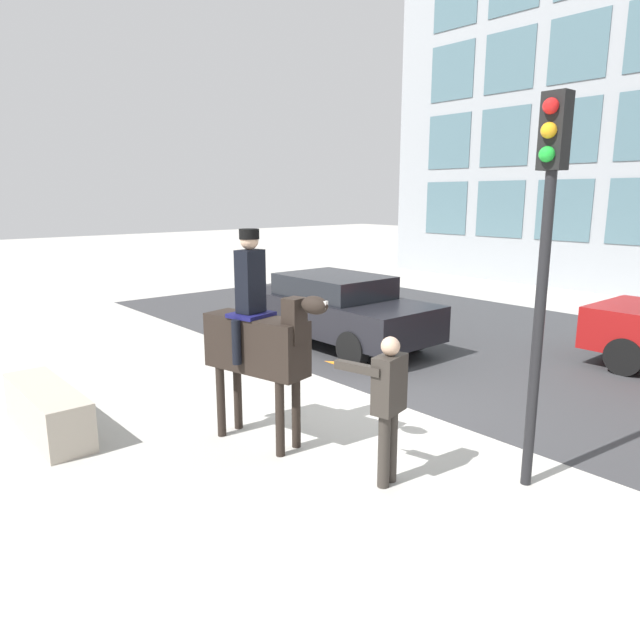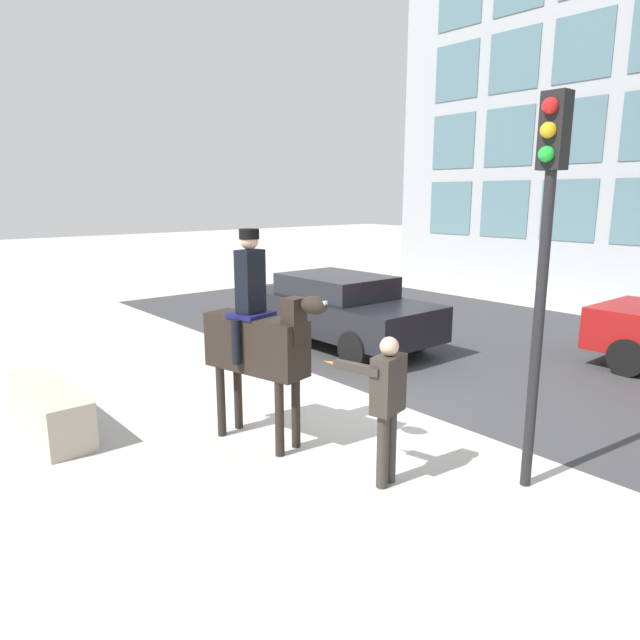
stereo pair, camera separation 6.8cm
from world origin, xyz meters
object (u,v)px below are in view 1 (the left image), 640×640
traffic_light (546,233)px  planter_ledge (48,410)px  mounted_horse_lead (258,338)px  pedestrian_bystander (387,399)px  street_car_near_lane (337,308)px

traffic_light → planter_ledge: traffic_light is taller
mounted_horse_lead → pedestrian_bystander: mounted_horse_lead is taller
street_car_near_lane → traffic_light: 6.48m
traffic_light → pedestrian_bystander: bearing=-131.3°
planter_ledge → street_car_near_lane: bearing=98.6°
traffic_light → planter_ledge: bearing=-143.9°
pedestrian_bystander → street_car_near_lane: size_ratio=0.38×
traffic_light → planter_ledge: (-4.80, -3.49, -2.38)m
mounted_horse_lead → pedestrian_bystander: size_ratio=1.63×
street_car_near_lane → planter_ledge: 6.01m
pedestrian_bystander → traffic_light: (1.00, 1.14, 1.73)m
pedestrian_bystander → street_car_near_lane: bearing=-50.5°
street_car_near_lane → planter_ledge: size_ratio=2.14×
pedestrian_bystander → traffic_light: bearing=-144.5°
pedestrian_bystander → planter_ledge: (-3.80, -2.35, -0.65)m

